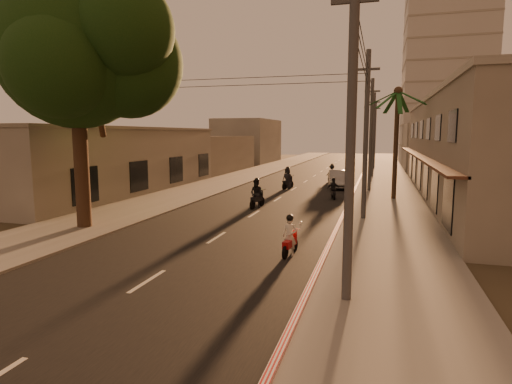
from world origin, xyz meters
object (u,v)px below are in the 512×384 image
scooter_far_a (288,179)px  parked_car (339,179)px  scooter_mid_b (333,189)px  scooter_mid_a (257,194)px  scooter_red (290,237)px  scooter_far_c (352,165)px  palm_tree (398,98)px  broadleaf_tree (84,52)px  scooter_far_b (332,173)px

scooter_far_a → parked_car: 4.59m
scooter_mid_b → scooter_mid_a: bearing=-143.2°
scooter_red → scooter_mid_a: 10.81m
scooter_far_a → scooter_far_c: size_ratio=1.17×
scooter_mid_a → palm_tree: bearing=44.9°
broadleaf_tree → scooter_far_b: broadleaf_tree is taller
palm_tree → parked_car: size_ratio=1.68×
broadleaf_tree → palm_tree: broadleaf_tree is taller
scooter_mid_b → scooter_far_a: size_ratio=0.82×
broadleaf_tree → scooter_mid_b: bearing=51.3°
scooter_mid_b → scooter_far_a: 6.46m
broadleaf_tree → scooter_far_a: size_ratio=6.27×
scooter_mid_a → parked_car: 12.48m
scooter_red → scooter_far_c: size_ratio=1.00×
scooter_far_a → parked_car: scooter_far_a is taller
palm_tree → parked_car: bearing=126.7°
scooter_red → parked_car: 21.77m
scooter_far_b → scooter_far_c: (1.09, 12.95, -0.09)m
scooter_red → scooter_mid_b: size_ratio=1.05×
scooter_red → scooter_far_a: size_ratio=0.86×
scooter_far_a → scooter_mid_a: bearing=-74.3°
broadleaf_tree → palm_tree: bearing=43.5°
scooter_red → scooter_far_c: scooter_red is taller
scooter_red → scooter_far_b: (-1.29, 26.79, 0.10)m
scooter_red → scooter_far_a: 20.26m
scooter_mid_a → scooter_far_a: (-0.10, 9.84, -0.00)m
scooter_red → scooter_mid_b: (0.08, 15.04, -0.01)m
palm_tree → scooter_far_a: (-8.54, 3.93, -6.28)m
scooter_far_a → scooter_far_b: (3.00, 6.99, -0.06)m
palm_tree → scooter_red: (-4.25, -15.86, -6.43)m
palm_tree → parked_car: palm_tree is taller
scooter_mid_a → scooter_red: bearing=-57.3°
broadleaf_tree → scooter_far_c: (10.16, 37.74, -7.75)m
scooter_far_b → scooter_mid_b: bearing=-64.6°
scooter_mid_b → parked_car: bearing=78.7°
broadleaf_tree → scooter_far_b: (9.07, 24.78, -7.66)m
scooter_mid_b → scooter_far_c: bearing=77.4°
scooter_far_a → scooter_far_c: 20.36m
scooter_mid_b → scooter_far_b: size_ratio=0.89×
parked_car → broadleaf_tree: bearing=-126.1°
scooter_mid_b → scooter_far_b: bearing=83.4°
palm_tree → scooter_red: palm_tree is taller
palm_tree → scooter_mid_b: (-4.17, -0.82, -6.44)m
scooter_red → scooter_far_c: bearing=97.5°
palm_tree → scooter_red: 17.64m
scooter_far_b → palm_tree: bearing=-44.4°
scooter_mid_a → scooter_mid_b: 6.63m
scooter_far_c → scooter_far_b: bearing=-94.4°
scooter_mid_a → scooter_mid_b: (4.26, 5.08, -0.16)m
palm_tree → scooter_far_c: 25.13m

